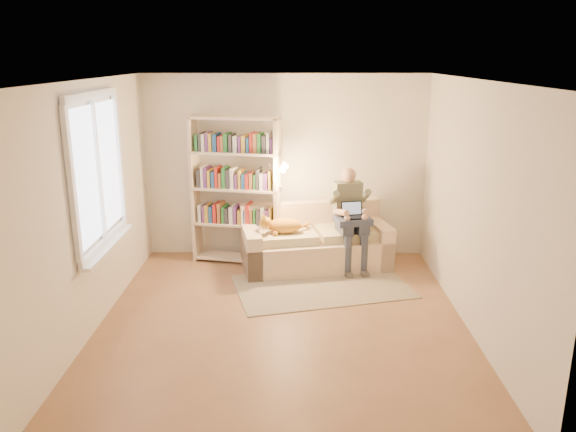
{
  "coord_description": "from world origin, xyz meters",
  "views": [
    {
      "loc": [
        0.12,
        -5.64,
        2.83
      ],
      "look_at": [
        0.05,
        1.0,
        0.93
      ],
      "focal_mm": 35.0,
      "sensor_mm": 36.0,
      "label": 1
    }
  ],
  "objects_px": {
    "laptop": "(350,213)",
    "bookshelf": "(236,183)",
    "sofa": "(315,244)",
    "cat": "(282,225)",
    "person": "(350,213)"
  },
  "relations": [
    {
      "from": "person",
      "to": "laptop",
      "type": "relative_size",
      "value": 4.26
    },
    {
      "from": "laptop",
      "to": "cat",
      "type": "bearing_deg",
      "value": 171.44
    },
    {
      "from": "sofa",
      "to": "cat",
      "type": "height_order",
      "value": "sofa"
    },
    {
      "from": "sofa",
      "to": "person",
      "type": "distance_m",
      "value": 0.67
    },
    {
      "from": "laptop",
      "to": "bookshelf",
      "type": "bearing_deg",
      "value": 156.54
    },
    {
      "from": "sofa",
      "to": "laptop",
      "type": "distance_m",
      "value": 0.7
    },
    {
      "from": "person",
      "to": "cat",
      "type": "xyz_separation_m",
      "value": [
        -0.92,
        -0.16,
        -0.13
      ]
    },
    {
      "from": "bookshelf",
      "to": "sofa",
      "type": "bearing_deg",
      "value": 2.65
    },
    {
      "from": "cat",
      "to": "person",
      "type": "bearing_deg",
      "value": -1.47
    },
    {
      "from": "person",
      "to": "laptop",
      "type": "bearing_deg",
      "value": -107.54
    },
    {
      "from": "sofa",
      "to": "bookshelf",
      "type": "bearing_deg",
      "value": 160.49
    },
    {
      "from": "person",
      "to": "cat",
      "type": "distance_m",
      "value": 0.94
    },
    {
      "from": "person",
      "to": "bookshelf",
      "type": "bearing_deg",
      "value": 160.76
    },
    {
      "from": "person",
      "to": "laptop",
      "type": "distance_m",
      "value": 0.12
    },
    {
      "from": "cat",
      "to": "bookshelf",
      "type": "bearing_deg",
      "value": 138.24
    }
  ]
}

